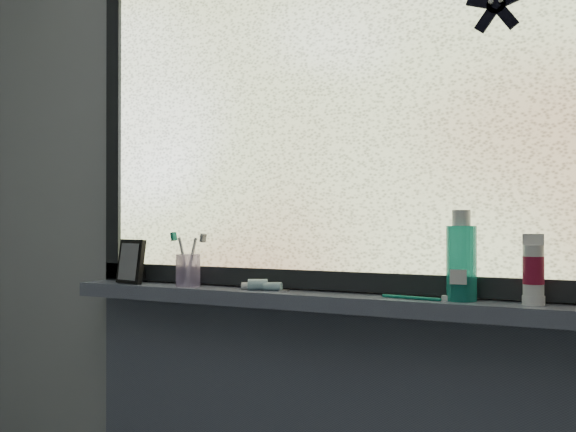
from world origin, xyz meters
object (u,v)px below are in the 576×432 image
(toothbrush_cup, at_px, (188,270))
(cream_tube, at_px, (533,267))
(vanity_mirror, at_px, (131,262))
(mouthwash_bottle, at_px, (461,255))

(toothbrush_cup, height_order, cream_tube, cream_tube)
(vanity_mirror, relative_size, toothbrush_cup, 1.43)
(mouthwash_bottle, bearing_deg, vanity_mirror, -178.48)
(toothbrush_cup, bearing_deg, vanity_mirror, -178.06)
(cream_tube, bearing_deg, toothbrush_cup, -179.04)
(vanity_mirror, xyz_separation_m, mouthwash_bottle, (0.98, 0.03, 0.04))
(toothbrush_cup, relative_size, cream_tube, 0.81)
(mouthwash_bottle, relative_size, cream_tube, 1.55)
(vanity_mirror, xyz_separation_m, cream_tube, (1.14, 0.02, 0.02))
(vanity_mirror, height_order, toothbrush_cup, vanity_mirror)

